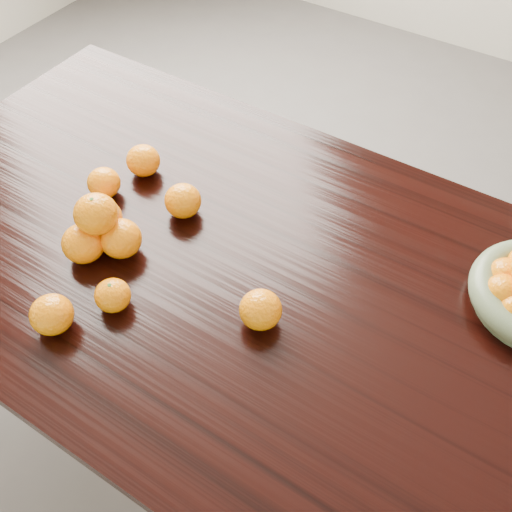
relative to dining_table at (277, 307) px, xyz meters
The scene contains 9 objects.
ground 0.66m from the dining_table, ahead, with size 5.00×5.00×0.00m, color #555251.
dining_table is the anchor object (origin of this frame).
orange_pyramid 0.42m from the dining_table, 162.62° to the right, with size 0.17×0.17×0.15m.
loose_orange_0 0.36m from the dining_table, 137.73° to the right, with size 0.07×0.07×0.07m, color orange.
loose_orange_1 0.47m from the dining_table, 133.92° to the right, with size 0.08×0.08×0.08m, color orange.
loose_orange_2 0.17m from the dining_table, 79.17° to the right, with size 0.08×0.08×0.08m, color orange.
loose_orange_3 0.49m from the dining_table, 165.41° to the left, with size 0.08×0.08×0.08m, color orange.
loose_orange_4 0.50m from the dining_table, behind, with size 0.08×0.08×0.07m, color orange.
loose_orange_5 0.32m from the dining_table, 168.65° to the left, with size 0.09×0.09×0.08m, color orange.
Camera 1 is at (0.35, -0.64, 1.71)m, focal length 40.00 mm.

